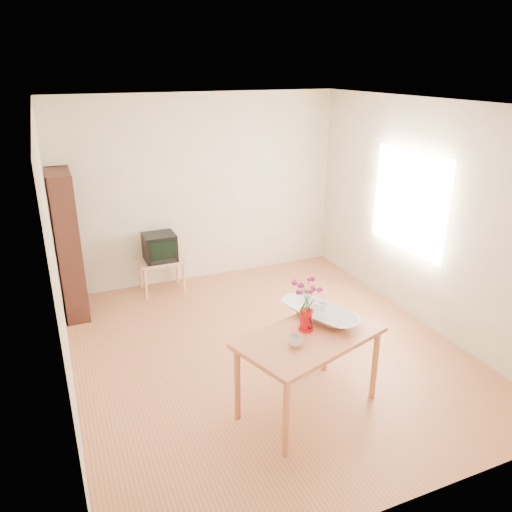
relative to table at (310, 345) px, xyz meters
name	(u,v)px	position (x,y,z in m)	size (l,w,h in m)	color
room	(270,237)	(0.09, 1.04, 0.65)	(4.50, 4.50, 4.50)	#A65E3B
table	(310,345)	(0.00, 0.00, 0.00)	(1.42, 1.08, 0.75)	#BC6640
tv_stand	(161,264)	(-0.64, 3.00, -0.27)	(0.60, 0.45, 0.46)	tan
bookshelf	(68,250)	(-1.79, 2.78, 0.18)	(0.28, 0.70, 1.80)	black
pitcher	(306,321)	(0.01, 0.10, 0.18)	(0.13, 0.21, 0.20)	red
flowers	(307,295)	(0.01, 0.10, 0.43)	(0.22, 0.22, 0.31)	#B82B8F
mug	(295,341)	(-0.20, -0.11, 0.14)	(0.12, 0.12, 0.09)	white
bowl	(320,293)	(0.23, 0.26, 0.34)	(0.53, 0.53, 0.50)	white
teacup_a	(316,298)	(0.19, 0.26, 0.30)	(0.07, 0.07, 0.07)	white
teacup_b	(323,296)	(0.28, 0.28, 0.30)	(0.08, 0.08, 0.07)	white
television	(159,246)	(-0.64, 3.01, -0.01)	(0.42, 0.39, 0.36)	black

